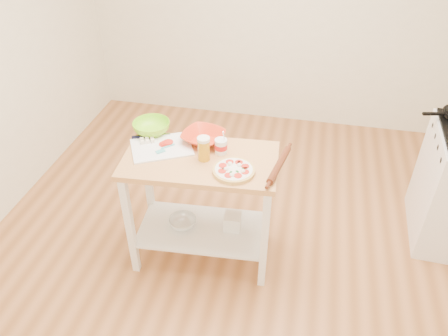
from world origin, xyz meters
TOP-DOWN VIEW (x-y plane):
  - room_shell at (0.00, 0.00)m, footprint 4.04×4.54m
  - prep_island at (-0.23, 0.01)m, footprint 1.06×0.63m
  - pizza at (0.02, -0.09)m, footprint 0.27×0.27m
  - cutting_board at (-0.52, 0.08)m, footprint 0.49×0.45m
  - spatula at (-0.49, 0.05)m, footprint 0.10×0.14m
  - knife at (-0.67, 0.17)m, footprint 0.25×0.13m
  - orange_bowl at (-0.26, 0.22)m, footprint 0.35×0.35m
  - green_bowl at (-0.65, 0.26)m, footprint 0.33×0.33m
  - beer_pint at (-0.20, 0.01)m, footprint 0.08×0.08m
  - yogurt_tub at (-0.11, 0.11)m, footprint 0.09×0.09m
  - rolling_pin at (0.29, 0.02)m, footprint 0.12×0.39m
  - shelf_glass_bowl at (-0.39, 0.01)m, footprint 0.23×0.23m
  - shelf_bin at (-0.02, 0.07)m, footprint 0.13×0.13m

SIDE VIEW (x-z plane):
  - shelf_glass_bowl at x=-0.39m, z-range 0.26..0.32m
  - shelf_bin at x=-0.02m, z-range 0.26..0.38m
  - prep_island at x=-0.23m, z-range 0.19..1.09m
  - cutting_board at x=-0.52m, z-range 0.89..0.93m
  - spatula at x=-0.49m, z-range 0.91..0.92m
  - pizza at x=0.02m, z-range 0.89..0.94m
  - knife at x=-0.67m, z-range 0.91..0.92m
  - rolling_pin at x=0.29m, z-range 0.90..0.95m
  - orange_bowl at x=-0.26m, z-range 0.90..0.97m
  - green_bowl at x=-0.65m, z-range 0.90..0.98m
  - yogurt_tub at x=-0.11m, z-range 0.86..1.04m
  - beer_pint at x=-0.20m, z-range 0.90..1.07m
  - room_shell at x=0.00m, z-range -0.02..2.72m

